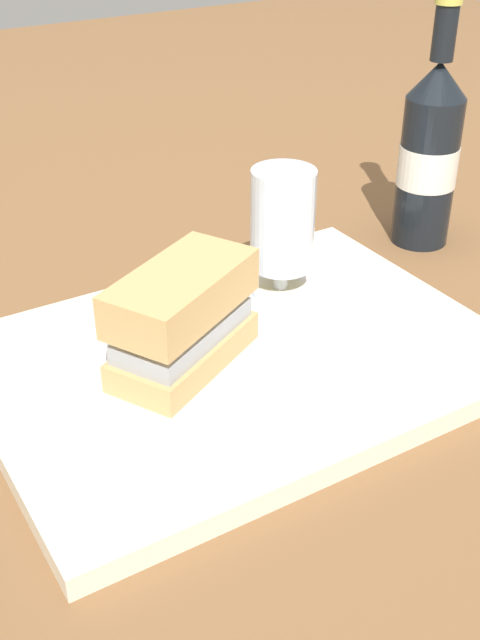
{
  "coord_description": "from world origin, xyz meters",
  "views": [
    {
      "loc": [
        -0.3,
        -0.49,
        0.4
      ],
      "look_at": [
        0.0,
        0.0,
        0.05
      ],
      "focal_mm": 44.76,
      "sensor_mm": 36.0,
      "label": 1
    }
  ],
  "objects_px": {
    "sandwich": "(185,316)",
    "beer_bottle": "(429,153)",
    "beer_glass": "(282,225)",
    "plate": "(185,370)"
  },
  "relations": [
    {
      "from": "sandwich",
      "to": "beer_bottle",
      "type": "relative_size",
      "value": 0.54
    },
    {
      "from": "sandwich",
      "to": "beer_glass",
      "type": "height_order",
      "value": "beer_glass"
    },
    {
      "from": "plate",
      "to": "beer_bottle",
      "type": "distance_m",
      "value": 0.4
    },
    {
      "from": "beer_glass",
      "to": "plate",
      "type": "bearing_deg",
      "value": -152.17
    },
    {
      "from": "plate",
      "to": "sandwich",
      "type": "xyz_separation_m",
      "value": [
        0.0,
        0.0,
        0.05
      ]
    },
    {
      "from": "beer_glass",
      "to": "beer_bottle",
      "type": "height_order",
      "value": "beer_bottle"
    },
    {
      "from": "plate",
      "to": "beer_glass",
      "type": "height_order",
      "value": "beer_glass"
    },
    {
      "from": "beer_bottle",
      "to": "beer_glass",
      "type": "bearing_deg",
      "value": -167.37
    },
    {
      "from": "plate",
      "to": "beer_bottle",
      "type": "relative_size",
      "value": 0.71
    },
    {
      "from": "sandwich",
      "to": "beer_bottle",
      "type": "xyz_separation_m",
      "value": [
        0.37,
        0.13,
        0.03
      ]
    }
  ]
}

